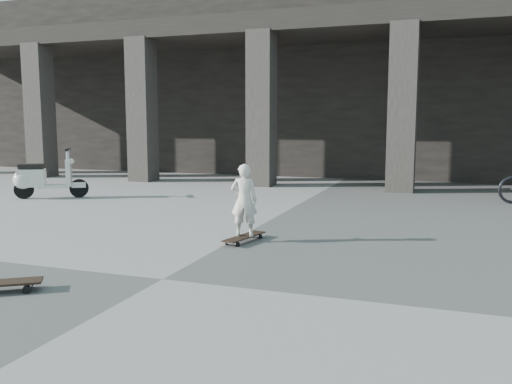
% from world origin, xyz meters
% --- Properties ---
extents(ground, '(90.00, 90.00, 0.00)m').
position_xyz_m(ground, '(0.00, 0.00, 0.00)').
color(ground, '#4E4E4B').
rests_on(ground, ground).
extents(colonnade, '(28.00, 8.82, 6.00)m').
position_xyz_m(colonnade, '(-0.00, 13.77, 3.03)').
color(colonnade, black).
rests_on(colonnade, ground).
extents(longboard, '(0.37, 0.87, 0.08)m').
position_xyz_m(longboard, '(0.18, 2.01, 0.07)').
color(longboard, black).
rests_on(longboard, ground).
extents(child, '(0.42, 0.33, 1.02)m').
position_xyz_m(child, '(0.18, 2.01, 0.60)').
color(child, silver).
rests_on(child, longboard).
extents(scooter, '(1.41, 0.96, 1.10)m').
position_xyz_m(scooter, '(-5.65, 4.58, 0.44)').
color(scooter, black).
rests_on(scooter, ground).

